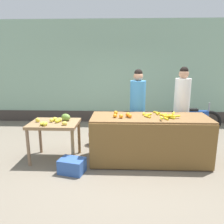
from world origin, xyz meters
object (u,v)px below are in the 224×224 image
vendor_woman_blue_shirt (137,110)px  vendor_woman_white_shirt (181,109)px  parked_motorcycle (192,119)px  produce_crate (72,166)px  produce_sack (96,135)px

vendor_woman_blue_shirt → vendor_woman_white_shirt: (0.98, 0.03, 0.03)m
vendor_woman_white_shirt → parked_motorcycle: bearing=60.3°
vendor_woman_blue_shirt → vendor_woman_white_shirt: size_ratio=0.97×
produce_crate → parked_motorcycle: bearing=39.4°
vendor_woman_blue_shirt → produce_crate: vendor_woman_blue_shirt is taller
vendor_woman_blue_shirt → parked_motorcycle: 2.03m
vendor_woman_white_shirt → produce_crate: bearing=-150.8°
produce_crate → produce_sack: bearing=78.7°
vendor_woman_white_shirt → parked_motorcycle: 1.37m
vendor_woman_blue_shirt → parked_motorcycle: bearing=35.2°
vendor_woman_blue_shirt → produce_sack: vendor_woman_blue_shirt is taller
vendor_woman_white_shirt → produce_sack: 2.07m
vendor_woman_white_shirt → produce_crate: vendor_woman_white_shirt is taller
produce_crate → produce_sack: 1.40m
vendor_woman_blue_shirt → produce_sack: bearing=170.7°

